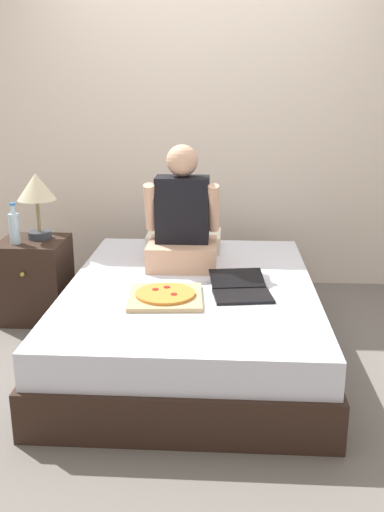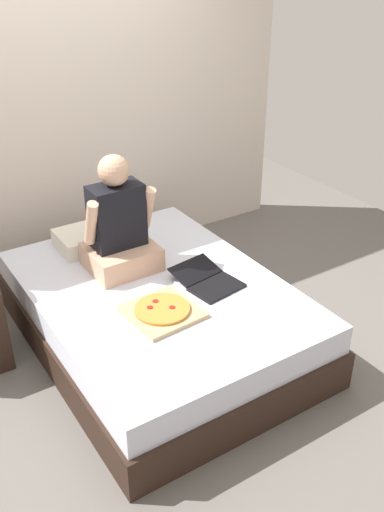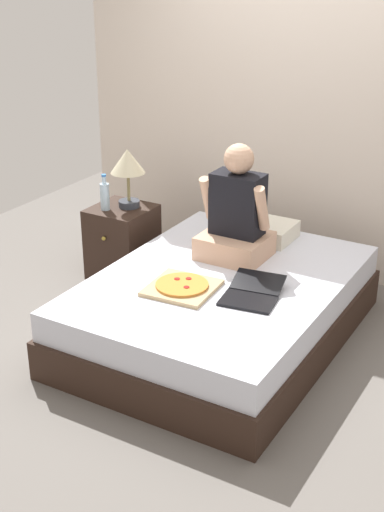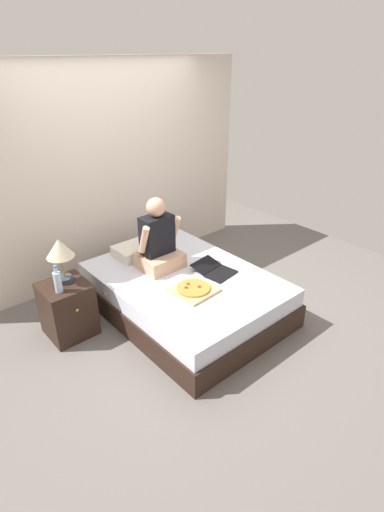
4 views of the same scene
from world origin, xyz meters
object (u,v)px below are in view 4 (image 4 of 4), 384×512
laptop (216,271)px  pizza_box (194,289)px  lamp_on_left_nightstand (60,251)px  water_bottle (58,281)px  person_seated (158,242)px  nightstand_left (68,309)px  bed (185,294)px

laptop → pizza_box: bearing=-164.3°
lamp_on_left_nightstand → water_bottle: lamp_on_left_nightstand is taller
laptop → lamp_on_left_nightstand: bearing=153.4°
water_bottle → person_seated: person_seated is taller
nightstand_left → water_bottle: size_ratio=2.03×
pizza_box → bed: bearing=66.3°
lamp_on_left_nightstand → laptop: bearing=-26.6°
nightstand_left → person_seated: person_seated is taller
bed → lamp_on_left_nightstand: bearing=154.1°
nightstand_left → pizza_box: bearing=-37.2°
lamp_on_left_nightstand → nightstand_left: bearing=-128.6°
person_seated → pizza_box: 0.69m
bed → nightstand_left: bearing=157.1°
lamp_on_left_nightstand → pizza_box: (0.95, -0.80, -0.43)m
water_bottle → laptop: water_bottle is taller
person_seated → pizza_box: person_seated is taller
laptop → pizza_box: 0.43m
nightstand_left → pizza_box: nightstand_left is taller
nightstand_left → water_bottle: bearing=-131.7°
nightstand_left → laptop: 1.56m
nightstand_left → person_seated: (1.04, -0.12, 0.45)m
bed → lamp_on_left_nightstand: size_ratio=4.53×
lamp_on_left_nightstand → laptop: (1.37, -0.69, -0.42)m
nightstand_left → bed: bearing=-22.9°
nightstand_left → lamp_on_left_nightstand: lamp_on_left_nightstand is taller
water_bottle → bed: bearing=-17.7°
nightstand_left → water_bottle: water_bottle is taller
bed → nightstand_left: nightstand_left is taller
bed → nightstand_left: 1.21m
bed → nightstand_left: size_ratio=3.63×
bed → lamp_on_left_nightstand: lamp_on_left_nightstand is taller
person_seated → pizza_box: (-0.05, -0.63, -0.27)m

